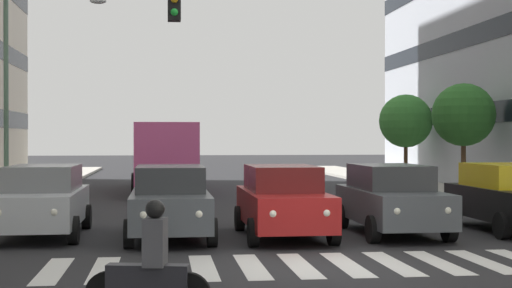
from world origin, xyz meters
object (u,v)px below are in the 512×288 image
object	(u,v)px
street_tree_3	(406,121)
bus_behind_traffic	(166,150)
car_1	(391,199)
car_2	(283,201)
car_4	(43,200)
motorcycle_with_rider	(150,269)
street_tree_2	(463,115)
car_0	(509,197)
car_3	(170,201)
traffic_light_gantry	(3,64)
street_lamp_right	(24,73)

from	to	relation	value
street_tree_3	bus_behind_traffic	bearing A→B (deg)	12.96
car_1	street_tree_3	distance (m)	19.94
car_1	car_2	bearing A→B (deg)	4.41
car_4	motorcycle_with_rider	size ratio (longest dim) A/B	2.64
street_tree_3	car_1	bearing A→B (deg)	70.42
motorcycle_with_rider	street_tree_3	bearing A→B (deg)	-115.13
car_1	motorcycle_with_rider	size ratio (longest dim) A/B	2.64
car_1	street_tree_2	size ratio (longest dim) A/B	0.99
street_tree_2	car_1	bearing A→B (deg)	59.69
car_0	street_tree_2	xyz separation A→B (m)	(-3.40, -11.05, 2.45)
car_4	street_tree_3	xyz separation A→B (m)	(-15.15, -17.95, 2.36)
car_3	motorcycle_with_rider	size ratio (longest dim) A/B	2.64
car_0	street_tree_2	distance (m)	11.82
car_0	street_tree_2	world-z (taller)	street_tree_2
motorcycle_with_rider	street_tree_2	world-z (taller)	street_tree_2
car_1	car_0	bearing A→B (deg)	-175.38
car_2	street_tree_3	bearing A→B (deg)	-116.47
bus_behind_traffic	car_3	bearing A→B (deg)	90.00
car_2	car_1	bearing A→B (deg)	-175.59
car_2	street_tree_2	xyz separation A→B (m)	(-9.37, -11.52, 2.45)
car_3	street_tree_2	world-z (taller)	street_tree_2
car_0	bus_behind_traffic	world-z (taller)	bus_behind_traffic
street_tree_2	car_3	bearing A→B (deg)	43.35
car_1	bus_behind_traffic	xyz separation A→B (m)	(5.45, -15.87, 0.97)
traffic_light_gantry	car_0	bearing A→B (deg)	-160.32
car_2	street_lamp_right	size ratio (longest dim) A/B	0.62
motorcycle_with_rider	traffic_light_gantry	xyz separation A→B (m)	(2.70, -3.94, 3.08)
traffic_light_gantry	car_3	bearing A→B (deg)	-128.40
car_1	car_2	world-z (taller)	same
car_4	street_tree_3	world-z (taller)	street_tree_3
car_3	bus_behind_traffic	world-z (taller)	bus_behind_traffic
traffic_light_gantry	car_1	bearing A→B (deg)	-155.20
car_3	motorcycle_with_rider	xyz separation A→B (m)	(0.35, 7.78, -0.24)
car_1	street_tree_2	xyz separation A→B (m)	(-6.61, -11.31, 2.45)
bus_behind_traffic	street_lamp_right	size ratio (longest dim) A/B	1.47
street_lamp_right	street_tree_2	size ratio (longest dim) A/B	1.60
car_0	car_2	bearing A→B (deg)	4.52
car_1	car_4	distance (m)	8.54
car_0	car_3	bearing A→B (deg)	2.25
car_4	street_lamp_right	size ratio (longest dim) A/B	0.62
motorcycle_with_rider	street_tree_2	distance (m)	23.00
street_lamp_right	street_tree_2	bearing A→B (deg)	-168.99
car_3	bus_behind_traffic	bearing A→B (deg)	-90.00
bus_behind_traffic	street_tree_2	world-z (taller)	street_tree_2
car_0	motorcycle_with_rider	distance (m)	12.14
bus_behind_traffic	street_tree_2	bearing A→B (deg)	159.28
traffic_light_gantry	street_lamp_right	distance (m)	12.11
car_2	traffic_light_gantry	bearing A→B (deg)	32.90
street_tree_3	street_lamp_right	bearing A→B (deg)	32.17
car_1	street_tree_2	world-z (taller)	street_tree_2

